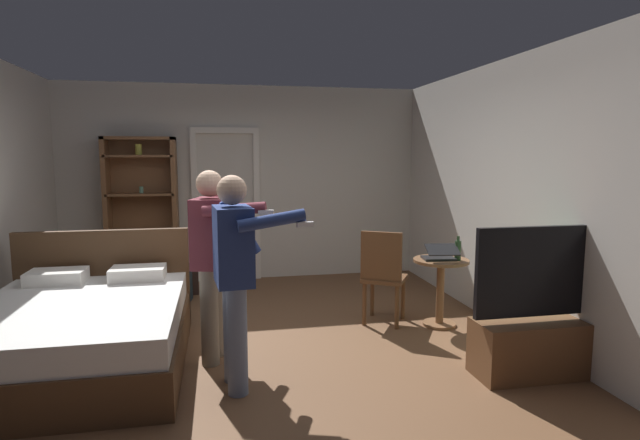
% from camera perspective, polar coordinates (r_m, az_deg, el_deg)
% --- Properties ---
extents(ground_plane, '(6.06, 6.06, 0.00)m').
position_cam_1_polar(ground_plane, '(4.78, -6.40, -14.32)').
color(ground_plane, brown).
extents(wall_back, '(5.16, 0.12, 2.71)m').
position_cam_1_polar(wall_back, '(7.26, -8.47, 4.07)').
color(wall_back, beige).
rests_on(wall_back, ground_plane).
extents(wall_right, '(0.12, 5.75, 2.71)m').
position_cam_1_polar(wall_right, '(5.29, 21.70, 2.43)').
color(wall_right, beige).
rests_on(wall_right, ground_plane).
extents(doorway_frame, '(0.93, 0.08, 2.13)m').
position_cam_1_polar(doorway_frame, '(7.18, -10.52, 2.93)').
color(doorway_frame, white).
rests_on(doorway_frame, ground_plane).
extents(bed, '(1.64, 2.04, 1.02)m').
position_cam_1_polar(bed, '(4.75, -25.14, -11.24)').
color(bed, '#4C331E').
rests_on(bed, ground_plane).
extents(bookshelf, '(0.92, 0.32, 1.99)m').
position_cam_1_polar(bookshelf, '(7.12, -19.35, 1.38)').
color(bookshelf, brown).
rests_on(bookshelf, ground_plane).
extents(tv_flatscreen, '(1.23, 0.40, 1.21)m').
position_cam_1_polar(tv_flatscreen, '(4.52, 23.77, -11.45)').
color(tv_flatscreen, brown).
rests_on(tv_flatscreen, ground_plane).
extents(side_table, '(0.56, 0.56, 0.70)m').
position_cam_1_polar(side_table, '(5.39, 13.39, -6.76)').
color(side_table, brown).
rests_on(side_table, ground_plane).
extents(laptop, '(0.36, 0.36, 0.17)m').
position_cam_1_polar(laptop, '(5.28, 13.32, -3.86)').
color(laptop, black).
rests_on(laptop, side_table).
extents(bottle_on_table, '(0.06, 0.06, 0.25)m').
position_cam_1_polar(bottle_on_table, '(5.31, 15.23, -3.27)').
color(bottle_on_table, '#2F4928').
rests_on(bottle_on_table, side_table).
extents(wooden_chair, '(0.58, 0.58, 0.99)m').
position_cam_1_polar(wooden_chair, '(5.31, 7.09, -5.95)').
color(wooden_chair, brown).
rests_on(wooden_chair, ground_plane).
extents(person_blue_shirt, '(0.72, 0.58, 1.62)m').
position_cam_1_polar(person_blue_shirt, '(3.82, -9.52, -5.30)').
color(person_blue_shirt, slate).
rests_on(person_blue_shirt, ground_plane).
extents(person_striped_shirt, '(0.67, 0.67, 1.63)m').
position_cam_1_polar(person_striped_shirt, '(4.38, -11.95, -3.64)').
color(person_striped_shirt, gray).
rests_on(person_striped_shirt, ground_plane).
extents(suitcase_dark, '(0.57, 0.40, 0.45)m').
position_cam_1_polar(suitcase_dark, '(6.37, -16.78, -6.93)').
color(suitcase_dark, '#1E2D38').
rests_on(suitcase_dark, ground_plane).
extents(suitcase_small, '(0.57, 0.40, 0.33)m').
position_cam_1_polar(suitcase_small, '(6.78, -15.89, -6.52)').
color(suitcase_small, black).
rests_on(suitcase_small, ground_plane).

